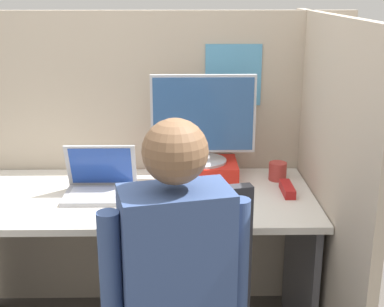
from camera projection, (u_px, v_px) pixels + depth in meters
cubicle_panel_back at (138, 164)px, 2.77m from camera, size 2.15×0.05×1.55m
cubicle_panel_right at (322, 196)px, 2.35m from camera, size 0.04×1.36×1.55m
desk at (132, 231)px, 2.46m from camera, size 1.65×0.72×0.76m
paper_box at (203, 170)px, 2.60m from camera, size 0.33×0.25×0.09m
monitor at (203, 120)px, 2.53m from camera, size 0.50×0.23×0.42m
laptop at (100, 186)px, 2.39m from camera, size 0.31×0.23×0.23m
mouse at (148, 204)px, 2.26m from camera, size 0.06×0.05×0.04m
stapler at (287, 189)px, 2.42m from camera, size 0.05×0.17×0.04m
carrot_toy at (147, 209)px, 2.19m from camera, size 0.05×0.15×0.05m
person at (172, 296)px, 1.65m from camera, size 0.47×0.49×1.29m
coffee_mug at (278, 171)px, 2.59m from camera, size 0.09×0.09×0.09m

